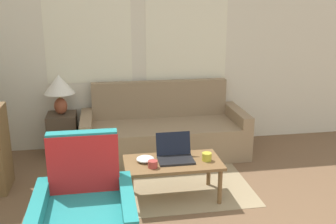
{
  "coord_description": "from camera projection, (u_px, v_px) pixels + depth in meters",
  "views": [
    {
      "loc": [
        -0.58,
        -1.74,
        1.98
      ],
      "look_at": [
        0.13,
        2.41,
        0.75
      ],
      "focal_mm": 42.0,
      "sensor_mm": 36.0,
      "label": 1
    }
  ],
  "objects": [
    {
      "name": "table_lamp",
      "position": [
        59.0,
        87.0,
        4.88
      ],
      "size": [
        0.38,
        0.38,
        0.51
      ],
      "color": "brown",
      "rests_on": "side_table"
    },
    {
      "name": "coffee_table",
      "position": [
        173.0,
        166.0,
        3.95
      ],
      "size": [
        0.97,
        0.51,
        0.4
      ],
      "color": "brown",
      "rests_on": "ground_plane"
    },
    {
      "name": "couch",
      "position": [
        163.0,
        133.0,
        5.13
      ],
      "size": [
        2.09,
        0.84,
        0.91
      ],
      "color": "#937A5B",
      "rests_on": "ground_plane"
    },
    {
      "name": "snack_bowl",
      "position": [
        145.0,
        159.0,
        3.93
      ],
      "size": [
        0.18,
        0.18,
        0.05
      ],
      "color": "white",
      "rests_on": "coffee_table"
    },
    {
      "name": "wall_back",
      "position": [
        144.0,
        50.0,
        5.22
      ],
      "size": [
        6.16,
        0.06,
        2.6
      ],
      "color": "silver",
      "rests_on": "ground_plane"
    },
    {
      "name": "cup_navy",
      "position": [
        207.0,
        157.0,
        3.94
      ],
      "size": [
        0.1,
        0.1,
        0.08
      ],
      "color": "gold",
      "rests_on": "coffee_table"
    },
    {
      "name": "laptop",
      "position": [
        175.0,
        154.0,
        3.97
      ],
      "size": [
        0.36,
        0.3,
        0.25
      ],
      "color": "black",
      "rests_on": "coffee_table"
    },
    {
      "name": "side_table",
      "position": [
        63.0,
        135.0,
        5.06
      ],
      "size": [
        0.37,
        0.37,
        0.56
      ],
      "color": "#4C3D2D",
      "rests_on": "ground_plane"
    },
    {
      "name": "rug",
      "position": [
        164.0,
        173.0,
        4.59
      ],
      "size": [
        1.75,
        1.84,
        0.01
      ],
      "color": "#9E8966",
      "rests_on": "ground_plane"
    },
    {
      "name": "cup_yellow",
      "position": [
        153.0,
        164.0,
        3.78
      ],
      "size": [
        0.09,
        0.09,
        0.07
      ],
      "color": "#B23D38",
      "rests_on": "coffee_table"
    }
  ]
}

